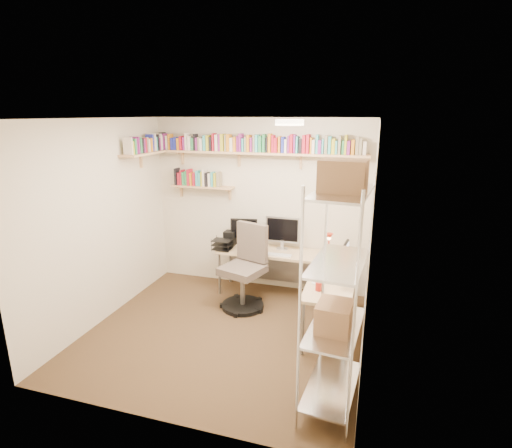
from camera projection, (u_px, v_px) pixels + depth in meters
The scene contains 6 objects.
ground at pixel (225, 333), 4.81m from camera, with size 3.20×3.20×0.00m, color #3F2C1B.
room_shell at pixel (222, 208), 4.40m from camera, with size 3.24×3.04×2.52m.
wall_shelves at pixel (228, 152), 5.58m from camera, with size 3.12×1.09×0.80m.
corner_desk at pixel (282, 258), 5.42m from camera, with size 2.03×1.71×1.14m.
office_chair at pixel (245, 273), 5.36m from camera, with size 0.63×0.64×1.14m.
wire_rack at pixel (338, 268), 3.29m from camera, with size 0.51×0.93×2.21m.
Camera 1 is at (1.59, -4.00, 2.55)m, focal length 28.00 mm.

